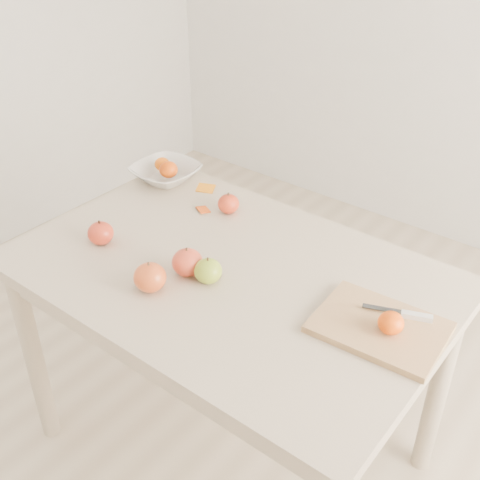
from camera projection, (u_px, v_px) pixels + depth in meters
The scene contains 15 objects.
ground at pixel (231, 446), 2.07m from camera, with size 3.50×3.50×0.00m, color #C6B293.
table at pixel (229, 297), 1.72m from camera, with size 1.20×0.80×0.75m.
cutting_board at pixel (379, 327), 1.45m from camera, with size 0.30×0.22×0.02m, color #AD7E56.
board_tangerine at pixel (391, 323), 1.41m from camera, with size 0.06×0.06×0.05m, color #DB3D07.
fruit_bowl at pixel (166, 173), 2.10m from camera, with size 0.23×0.23×0.06m, color silver.
bowl_tangerine_near at pixel (162, 164), 2.11m from camera, with size 0.05×0.05×0.05m, color #CF5107.
bowl_tangerine_far at pixel (168, 170), 2.06m from camera, with size 0.06×0.06×0.06m, color #E73E08.
orange_peel_a at pixel (206, 189), 2.06m from camera, with size 0.06×0.04×0.00m, color orange.
orange_peel_b at pixel (203, 210), 1.94m from camera, with size 0.04×0.04×0.00m, color #D34A0E.
paring_knife at pixel (411, 315), 1.46m from camera, with size 0.17×0.07×0.01m.
apple_green at pixel (208, 271), 1.60m from camera, with size 0.08×0.08×0.07m, color #679A1A.
apple_red_e at pixel (187, 262), 1.63m from camera, with size 0.09×0.09×0.08m, color maroon.
apple_red_b at pixel (101, 233), 1.76m from camera, with size 0.08×0.08×0.07m, color #A61320.
apple_red_a at pixel (228, 204), 1.91m from camera, with size 0.07×0.07×0.06m, color #9F0408.
apple_red_c at pixel (150, 277), 1.57m from camera, with size 0.09×0.09×0.08m, color #A3210E.
Camera 1 is at (0.86, -1.05, 1.72)m, focal length 45.00 mm.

